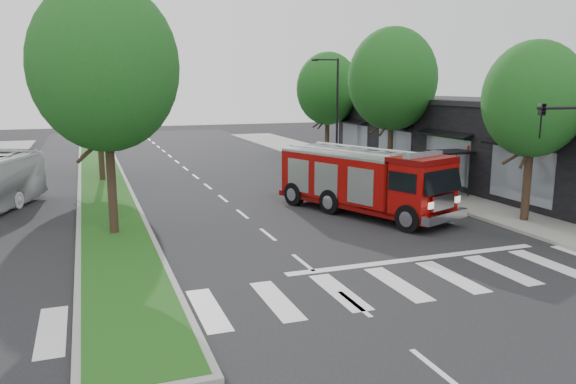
# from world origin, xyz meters

# --- Properties ---
(ground) EXTENTS (140.00, 140.00, 0.00)m
(ground) POSITION_xyz_m (0.00, 0.00, 0.00)
(ground) COLOR black
(ground) RESTS_ON ground
(sidewalk_right) EXTENTS (5.00, 80.00, 0.15)m
(sidewalk_right) POSITION_xyz_m (12.50, 10.00, 0.07)
(sidewalk_right) COLOR gray
(sidewalk_right) RESTS_ON ground
(median) EXTENTS (3.00, 50.00, 0.15)m
(median) POSITION_xyz_m (-6.00, 18.00, 0.08)
(median) COLOR gray
(median) RESTS_ON ground
(storefront_row) EXTENTS (8.00, 30.00, 5.00)m
(storefront_row) POSITION_xyz_m (17.00, 10.00, 2.50)
(storefront_row) COLOR black
(storefront_row) RESTS_ON ground
(bus_shelter) EXTENTS (3.20, 1.60, 2.61)m
(bus_shelter) POSITION_xyz_m (11.20, 8.15, 2.04)
(bus_shelter) COLOR black
(bus_shelter) RESTS_ON ground
(tree_right_near) EXTENTS (4.40, 4.40, 8.05)m
(tree_right_near) POSITION_xyz_m (11.50, 2.00, 5.51)
(tree_right_near) COLOR black
(tree_right_near) RESTS_ON ground
(tree_right_mid) EXTENTS (5.60, 5.60, 9.72)m
(tree_right_mid) POSITION_xyz_m (11.50, 14.00, 6.49)
(tree_right_mid) COLOR black
(tree_right_mid) RESTS_ON ground
(tree_right_far) EXTENTS (5.00, 5.00, 8.73)m
(tree_right_far) POSITION_xyz_m (11.50, 24.00, 5.84)
(tree_right_far) COLOR black
(tree_right_far) RESTS_ON ground
(tree_median_near) EXTENTS (5.80, 5.80, 10.16)m
(tree_median_near) POSITION_xyz_m (-6.00, 6.00, 6.81)
(tree_median_near) COLOR black
(tree_median_near) RESTS_ON ground
(tree_median_far) EXTENTS (5.60, 5.60, 9.72)m
(tree_median_far) POSITION_xyz_m (-6.00, 20.00, 6.49)
(tree_median_far) COLOR black
(tree_median_far) RESTS_ON ground
(streetlight_right_far) EXTENTS (2.11, 0.20, 8.00)m
(streetlight_right_far) POSITION_xyz_m (10.35, 20.00, 4.48)
(streetlight_right_far) COLOR black
(streetlight_right_far) RESTS_ON ground
(fire_engine) EXTENTS (6.02, 9.79, 3.27)m
(fire_engine) POSITION_xyz_m (5.54, 6.17, 1.57)
(fire_engine) COLOR #570504
(fire_engine) RESTS_ON ground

